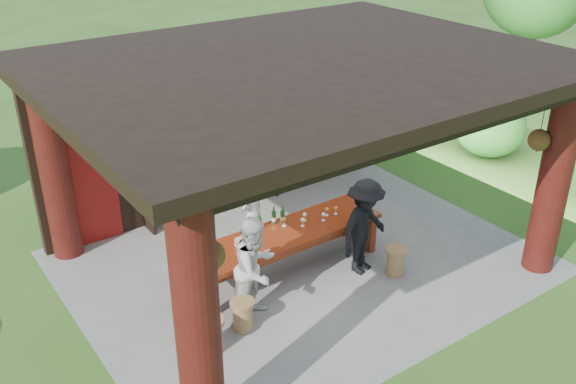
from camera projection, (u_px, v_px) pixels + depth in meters
ground at (301, 261)px, 10.92m from camera, size 90.00×90.00×0.00m
pavilion at (286, 137)px, 10.27m from camera, size 7.50×6.00×3.60m
wine_shelf at (211, 153)px, 12.00m from camera, size 2.76×0.42×2.43m
tasting_table at (283, 239)px, 10.33m from camera, size 3.51×0.94×0.75m
stool_near_left at (243, 314)px, 9.20m from camera, size 0.36×0.36×0.48m
stool_near_right at (396, 260)px, 10.46m from camera, size 0.37×0.37×0.49m
stool_far_left at (210, 334)px, 8.75m from camera, size 0.41×0.41×0.54m
host at (253, 214)px, 10.89m from camera, size 0.62×0.51×1.45m
guest_woman at (256, 269)px, 9.21m from camera, size 0.98×0.88×1.66m
guest_man at (365, 227)px, 10.30m from camera, size 1.19×0.88×1.65m
table_bottles at (272, 216)px, 10.45m from camera, size 0.51×0.15×0.31m
table_glasses at (313, 216)px, 10.62m from camera, size 1.02×0.30×0.15m
napkin_basket at (245, 242)px, 9.89m from camera, size 0.26×0.18×0.14m
shrubs at (340, 193)px, 12.01m from camera, size 14.61×7.46×1.36m
trees at (394, 18)px, 12.60m from camera, size 22.23×10.92×4.80m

